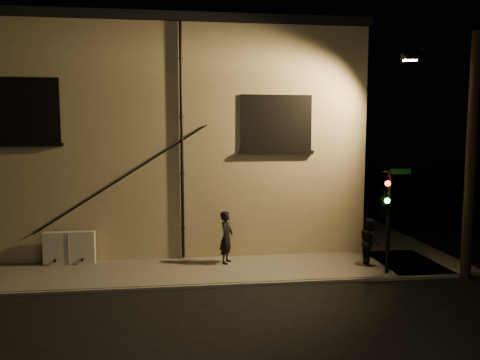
{
  "coord_description": "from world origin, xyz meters",
  "views": [
    {
      "loc": [
        -1.85,
        -13.72,
        4.72
      ],
      "look_at": [
        0.13,
        1.8,
        3.06
      ],
      "focal_mm": 35.0,
      "sensor_mm": 36.0,
      "label": 1
    }
  ],
  "objects": [
    {
      "name": "ground",
      "position": [
        0.0,
        0.0,
        0.0
      ],
      "size": [
        90.0,
        90.0,
        0.0
      ],
      "primitive_type": "plane",
      "color": "black"
    },
    {
      "name": "sidewalk",
      "position": [
        1.22,
        4.39,
        0.06
      ],
      "size": [
        21.0,
        16.0,
        0.12
      ],
      "color": "#5D5A53",
      "rests_on": "ground"
    },
    {
      "name": "building",
      "position": [
        -3.0,
        8.99,
        4.4
      ],
      "size": [
        16.2,
        12.23,
        8.8
      ],
      "color": "tan",
      "rests_on": "ground"
    },
    {
      "name": "utility_cabinet",
      "position": [
        -5.7,
        2.7,
        0.69
      ],
      "size": [
        1.72,
        0.29,
        1.13
      ],
      "primitive_type": "cube",
      "color": "beige",
      "rests_on": "sidewalk"
    },
    {
      "name": "pedestrian_a",
      "position": [
        -0.3,
        2.13,
        1.03
      ],
      "size": [
        0.66,
        0.78,
        1.82
      ],
      "primitive_type": "imported",
      "rotation": [
        0.0,
        0.0,
        1.17
      ],
      "color": "black",
      "rests_on": "sidewalk"
    },
    {
      "name": "pedestrian_b",
      "position": [
        4.57,
        1.34,
        0.93
      ],
      "size": [
        0.63,
        0.8,
        1.62
      ],
      "primitive_type": "imported",
      "rotation": [
        0.0,
        0.0,
        1.59
      ],
      "color": "black",
      "rests_on": "sidewalk"
    },
    {
      "name": "traffic_signal",
      "position": [
        4.55,
        0.22,
        2.4
      ],
      "size": [
        1.36,
        2.0,
        3.39
      ],
      "color": "black",
      "rests_on": "sidewalk"
    },
    {
      "name": "streetlamp_pole",
      "position": [
        7.16,
        -0.01,
        4.08
      ],
      "size": [
        2.06,
        1.4,
        7.75
      ],
      "color": "black",
      "rests_on": "ground"
    }
  ]
}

